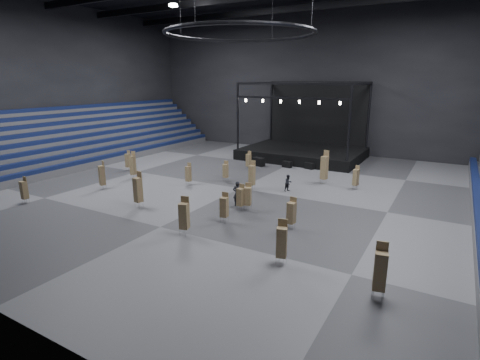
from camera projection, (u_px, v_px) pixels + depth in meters
The scene contains 29 objects.
floor at pixel (240, 188), 33.44m from camera, with size 50.00×50.00×0.00m, color #57575A.
wall_back at pixel (320, 83), 48.68m from camera, with size 50.00×0.20×18.00m, color black.
wall_left at pixel (53, 83), 43.18m from camera, with size 0.20×42.00×18.00m, color black.
bleachers_left at pixel (72, 147), 44.07m from camera, with size 7.20×40.00×6.40m.
stage at pixel (305, 146), 46.64m from camera, with size 14.00×10.00×9.20m.
truss_ring at pixel (240, 33), 30.07m from camera, with size 12.30×12.30×5.15m.
flight_case_left at pixel (259, 162), 42.19m from camera, with size 1.38×0.69×0.92m, color black.
flight_case_mid at pixel (287, 164), 41.37m from camera, with size 1.04×0.52×0.69m, color black.
flight_case_right at pixel (309, 166), 40.67m from camera, with size 1.05×0.52×0.70m, color black.
chair_stack_0 at pixel (282, 241), 19.38m from camera, with size 0.65×0.65×2.46m.
chair_stack_1 at pixel (24, 189), 29.19m from camera, with size 0.44×0.44×2.12m.
chair_stack_2 at pixel (128, 160), 39.77m from camera, with size 0.45×0.45×2.16m.
chair_stack_3 at pixel (188, 173), 34.30m from camera, with size 0.43×0.43×2.08m.
chair_stack_4 at pixel (226, 170), 35.59m from camera, with size 0.50×0.50×1.96m.
chair_stack_5 at pixel (248, 196), 27.64m from camera, with size 0.59×0.59×2.06m.
chair_stack_6 at pixel (102, 175), 32.89m from camera, with size 0.60×0.60×2.54m.
chair_stack_7 at pixel (184, 215), 23.06m from camera, with size 0.67×0.67×2.49m.
chair_stack_8 at pixel (291, 212), 24.06m from camera, with size 0.54×0.54×2.14m.
chair_stack_9 at pixel (241, 197), 27.57m from camera, with size 0.51×0.51×2.00m.
chair_stack_10 at pixel (224, 207), 25.22m from camera, with size 0.54×0.54×2.09m.
chair_stack_11 at pixel (324, 167), 34.57m from camera, with size 0.65×0.65×3.15m.
chair_stack_12 at pixel (133, 165), 36.51m from camera, with size 0.54×0.54×2.70m.
chair_stack_13 at pixel (252, 175), 32.92m from camera, with size 0.49×0.49×2.57m.
chair_stack_14 at pixel (356, 177), 32.95m from camera, with size 0.53×0.53×2.14m.
chair_stack_15 at pixel (249, 160), 40.20m from camera, with size 0.49×0.49×2.02m.
chair_stack_16 at pixel (380, 270), 16.29m from camera, with size 0.63×0.63×2.64m.
chair_stack_17 at pixel (138, 189), 28.13m from camera, with size 0.60×0.60×2.79m.
man_center at pixel (237, 194), 28.57m from camera, with size 0.71×0.47×1.95m, color black.
crew_member at pixel (288, 183), 32.43m from camera, with size 0.72×0.56×1.48m, color black.
Camera 1 is at (16.06, -27.80, 9.38)m, focal length 28.00 mm.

